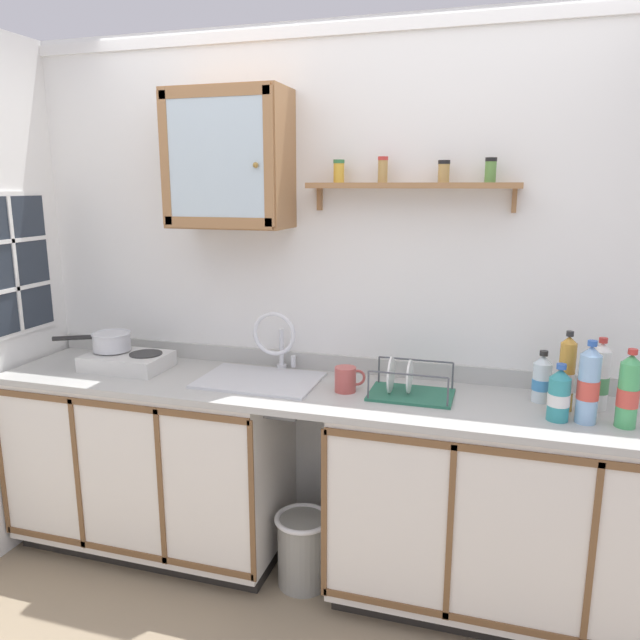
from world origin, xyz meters
TOP-DOWN VIEW (x-y plane):
  - floor at (0.00, 0.00)m, footprint 6.20×6.20m
  - back_wall at (0.00, 0.64)m, footprint 3.80×0.07m
  - lower_cabinet_run at (-0.92, 0.34)m, footprint 1.34×0.58m
  - lower_cabinet_run_right at (0.82, 0.34)m, footprint 1.54×0.58m
  - countertop at (0.00, 0.33)m, footprint 3.16×0.60m
  - backsplash at (0.00, 0.61)m, footprint 3.16×0.02m
  - sink at (-0.34, 0.38)m, footprint 0.54×0.42m
  - hot_plate_stove at (-1.04, 0.35)m, footprint 0.39×0.26m
  - saucepan at (-1.14, 0.37)m, footprint 0.34×0.24m
  - bottle_water_blue_0 at (1.03, 0.25)m, footprint 0.08×0.08m
  - bottle_juice_amber_1 at (0.96, 0.37)m, footprint 0.06×0.06m
  - bottle_opaque_white_2 at (1.09, 0.43)m, footprint 0.07×0.07m
  - bottle_soda_green_3 at (1.17, 0.25)m, footprint 0.08×0.08m
  - bottle_detergent_teal_4 at (0.93, 0.25)m, footprint 0.08×0.08m
  - bottle_water_clear_5 at (0.88, 0.45)m, footprint 0.08×0.08m
  - dish_rack at (0.34, 0.36)m, footprint 0.35×0.24m
  - mug at (0.07, 0.34)m, footprint 0.13×0.09m
  - wall_cabinet at (-0.52, 0.48)m, footprint 0.55×0.30m
  - spice_shelf at (0.30, 0.55)m, footprint 0.91×0.14m
  - trash_bin at (-0.10, 0.25)m, footprint 0.26×0.26m

SIDE VIEW (x-z plane):
  - floor at x=0.00m, z-range 0.00..0.00m
  - trash_bin at x=-0.10m, z-range 0.01..0.35m
  - lower_cabinet_run_right at x=0.82m, z-range 0.00..0.90m
  - lower_cabinet_run at x=-0.92m, z-range 0.00..0.90m
  - countertop at x=0.00m, z-range 0.89..0.92m
  - sink at x=-0.34m, z-range 0.71..1.13m
  - dish_rack at x=0.34m, z-range 0.87..1.04m
  - hot_plate_stove at x=-1.04m, z-range 0.92..1.00m
  - backsplash at x=0.00m, z-range 0.92..1.00m
  - mug at x=0.07m, z-range 0.92..1.03m
  - bottle_water_clear_5 at x=0.88m, z-range 0.91..1.13m
  - bottle_detergent_teal_4 at x=0.93m, z-range 0.91..1.13m
  - saucepan at x=-1.14m, z-range 1.01..1.10m
  - bottle_opaque_white_2 at x=1.09m, z-range 0.91..1.20m
  - bottle_soda_green_3 at x=1.17m, z-range 0.91..1.21m
  - bottle_juice_amber_1 at x=0.96m, z-range 0.91..1.23m
  - bottle_water_blue_0 at x=1.03m, z-range 0.91..1.23m
  - back_wall at x=0.00m, z-range 0.01..2.52m
  - spice_shelf at x=0.30m, z-range 1.70..1.93m
  - wall_cabinet at x=-0.52m, z-range 1.61..2.22m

